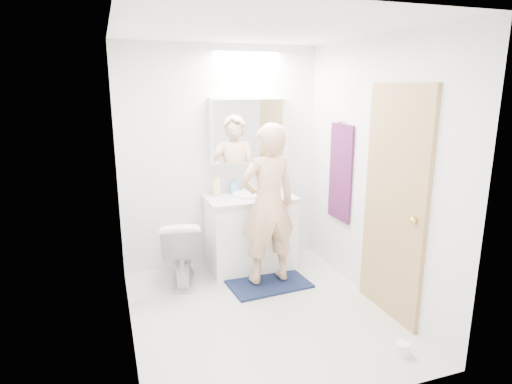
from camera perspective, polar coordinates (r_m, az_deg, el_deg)
name	(u,v)px	position (r m, az deg, el deg)	size (l,w,h in m)	color
floor	(260,312)	(4.02, 0.53, -15.57)	(2.50, 2.50, 0.00)	silver
ceiling	(261,28)	(3.52, 0.62, 20.75)	(2.50, 2.50, 0.00)	white
wall_back	(221,158)	(4.76, -4.58, 4.46)	(2.50, 2.50, 0.00)	white
wall_front	(336,228)	(2.49, 10.46, -4.62)	(2.50, 2.50, 0.00)	white
wall_left	(122,193)	(3.38, -17.22, -0.07)	(2.50, 2.50, 0.00)	white
wall_right	(374,173)	(4.09, 15.24, 2.42)	(2.50, 2.50, 0.00)	white
vanity_cabinet	(250,234)	(4.76, -0.77, -5.57)	(0.90, 0.55, 0.78)	white
countertop	(250,198)	(4.64, -0.79, -0.80)	(0.95, 0.58, 0.04)	silver
sink_basin	(249,194)	(4.66, -0.91, -0.29)	(0.36, 0.36, 0.03)	white
faucet	(244,185)	(4.82, -1.63, 0.98)	(0.02, 0.02, 0.16)	silver
medicine_cabinet	(249,130)	(4.73, -0.87, 8.11)	(0.88, 0.14, 0.70)	white
mirror_panel	(252,131)	(4.66, -0.57, 8.02)	(0.84, 0.01, 0.66)	silver
toilet	(181,250)	(4.50, -9.80, -7.59)	(0.39, 0.68, 0.69)	white
bath_rug	(268,282)	(4.53, 1.54, -11.82)	(0.80, 0.55, 0.02)	#151F41
person	(268,204)	(4.24, 1.61, -1.64)	(0.58, 0.38, 1.59)	#DCAB84
door	(394,204)	(3.85, 17.73, -1.53)	(0.04, 0.80, 2.00)	#A38051
door_knob	(413,220)	(3.61, 20.00, -3.54)	(0.06, 0.06, 0.06)	gold
towel	(340,173)	(4.55, 11.04, 2.51)	(0.02, 0.42, 1.00)	#13183C
towel_hook	(342,122)	(4.47, 11.20, 9.05)	(0.02, 0.02, 0.07)	silver
soap_bottle_a	(217,185)	(4.66, -5.21, 0.95)	(0.09, 0.09, 0.24)	beige
soap_bottle_b	(234,185)	(4.74, -2.93, 0.91)	(0.08, 0.09, 0.19)	#60A3CE
toothbrush_cup	(267,187)	(4.86, 1.46, 0.63)	(0.09, 0.09, 0.09)	#4365CB
toilet_paper_roll	(403,349)	(3.64, 18.73, -18.97)	(0.11, 0.11, 0.10)	white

